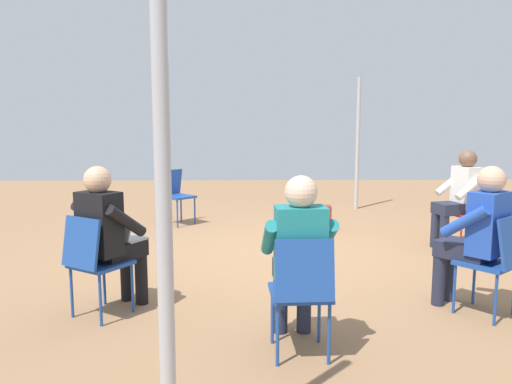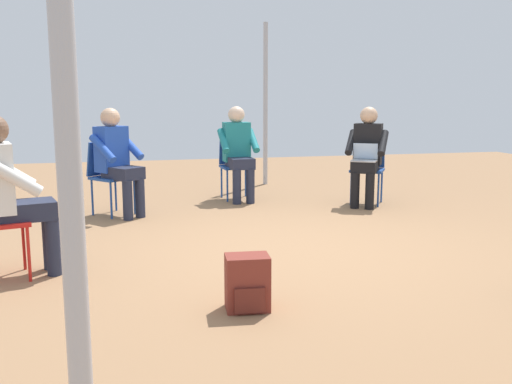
{
  "view_description": "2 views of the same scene",
  "coord_description": "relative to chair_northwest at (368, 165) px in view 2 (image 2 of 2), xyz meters",
  "views": [
    {
      "loc": [
        -5.91,
        0.37,
        1.59
      ],
      "look_at": [
        0.03,
        0.27,
        0.75
      ],
      "focal_mm": 35.0,
      "sensor_mm": 36.0,
      "label": 1
    },
    {
      "loc": [
        4.77,
        -1.47,
        1.37
      ],
      "look_at": [
        -0.09,
        -0.32,
        0.53
      ],
      "focal_mm": 40.0,
      "sensor_mm": 36.0,
      "label": 2
    }
  ],
  "objects": [
    {
      "name": "tent_pole_far",
      "position": [
        5.12,
        -3.23,
        0.69
      ],
      "size": [
        0.07,
        0.07,
        2.38
      ],
      "primitive_type": "cylinder",
      "color": "#B2B2B7",
      "rests_on": "ground"
    },
    {
      "name": "person_in_white",
      "position": [
        2.25,
        -3.9,
        0.2
      ],
      "size": [
        0.57,
        0.58,
        1.24
      ],
      "rotation": [
        0.0,
        0.0,
        0.26
      ],
      "color": "#23283D",
      "rests_on": "ground"
    },
    {
      "name": "person_in_teal",
      "position": [
        -0.57,
        -1.59,
        0.2
      ],
      "size": [
        0.53,
        0.51,
        1.24
      ],
      "rotation": [
        0.0,
        0.0,
        -1.52
      ],
      "color": "#23283D",
      "rests_on": "ground"
    },
    {
      "name": "ground_plane",
      "position": [
        1.99,
        -1.61,
        -0.5
      ],
      "size": [
        15.34,
        15.34,
        0.0
      ],
      "primitive_type": "plane",
      "color": "#99704C"
    },
    {
      "name": "chair_northwest",
      "position": [
        0.0,
        0.0,
        0.0
      ],
      "size": [
        0.58,
        0.56,
        0.85
      ],
      "rotation": [
        0.0,
        0.0,
        -2.14
      ],
      "color": "#1E4799",
      "rests_on": "ground"
    },
    {
      "name": "person_with_laptop",
      "position": [
        0.14,
        -0.09,
        0.2
      ],
      "size": [
        0.64,
        0.63,
        1.24
      ],
      "rotation": [
        0.0,
        0.0,
        -2.14
      ],
      "color": "black",
      "rests_on": "ground"
    },
    {
      "name": "backpack_near_laptop_user",
      "position": [
        3.31,
        -2.33,
        -0.34
      ],
      "size": [
        0.27,
        0.3,
        0.36
      ],
      "rotation": [
        0.0,
        0.0,
        1.49
      ],
      "color": "maroon",
      "rests_on": "ground"
    },
    {
      "name": "person_in_blue",
      "position": [
        0.1,
        -3.14,
        0.2
      ],
      "size": [
        0.63,
        0.63,
        1.24
      ],
      "rotation": [
        0.0,
        0.0,
        -0.88
      ],
      "color": "#23283D",
      "rests_on": "ground"
    },
    {
      "name": "tent_pole_near",
      "position": [
        -1.87,
        -0.89,
        0.74
      ],
      "size": [
        0.07,
        0.07,
        2.47
      ],
      "primitive_type": "cylinder",
      "color": "#B2B2B7",
      "rests_on": "ground"
    },
    {
      "name": "chair_southwest",
      "position": [
        -0.03,
        -3.25,
        0.0
      ],
      "size": [
        0.58,
        0.58,
        0.85
      ],
      "rotation": [
        0.0,
        0.0,
        -0.88
      ],
      "color": "#1E4799",
      "rests_on": "ground"
    },
    {
      "name": "chair_west",
      "position": [
        -0.73,
        -1.6,
        0.0
      ],
      "size": [
        0.46,
        0.42,
        0.85
      ],
      "rotation": [
        0.0,
        0.0,
        -1.52
      ],
      "color": "#1E4799",
      "rests_on": "ground"
    }
  ]
}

